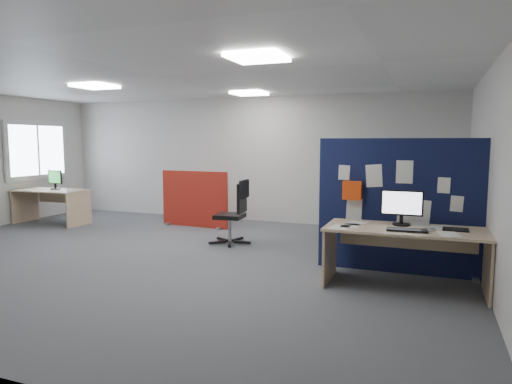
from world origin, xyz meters
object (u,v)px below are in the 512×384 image
(navy_divider, at_px, (399,206))
(second_desk, at_px, (53,198))
(monitor_main, at_px, (402,206))
(monitor_second, at_px, (55,179))
(red_divider, at_px, (195,200))
(main_desk, at_px, (405,241))
(office_chair, at_px, (236,209))

(navy_divider, relative_size, second_desk, 1.41)
(monitor_main, height_order, monitor_second, monitor_main)
(red_divider, bearing_deg, main_desk, -27.33)
(main_desk, distance_m, monitor_main, 0.43)
(monitor_second, bearing_deg, main_desk, -2.54)
(monitor_main, bearing_deg, monitor_second, 166.20)
(navy_divider, xyz_separation_m, monitor_second, (-7.11, 1.26, 0.06))
(navy_divider, distance_m, main_desk, 0.71)
(main_desk, height_order, monitor_main, monitor_main)
(main_desk, relative_size, red_divider, 1.21)
(navy_divider, relative_size, office_chair, 2.01)
(second_desk, bearing_deg, red_divider, 14.11)
(navy_divider, height_order, red_divider, navy_divider)
(navy_divider, relative_size, monitor_main, 4.37)
(main_desk, xyz_separation_m, monitor_main, (-0.06, 0.13, 0.41))
(second_desk, relative_size, monitor_second, 3.48)
(monitor_second, height_order, office_chair, monitor_second)
(main_desk, xyz_separation_m, monitor_second, (-7.23, 1.88, 0.39))
(main_desk, xyz_separation_m, second_desk, (-7.26, 1.82, -0.01))
(second_desk, distance_m, office_chair, 4.47)
(navy_divider, relative_size, main_desk, 1.17)
(red_divider, distance_m, second_desk, 3.10)
(monitor_main, bearing_deg, office_chair, 155.25)
(navy_divider, relative_size, monitor_second, 4.90)
(second_desk, height_order, monitor_second, monitor_second)
(main_desk, bearing_deg, office_chair, 153.68)
(navy_divider, distance_m, monitor_main, 0.49)
(monitor_second, bearing_deg, monitor_main, -1.70)
(red_divider, height_order, second_desk, red_divider)
(main_desk, height_order, office_chair, office_chair)
(main_desk, distance_m, monitor_second, 7.48)
(main_desk, height_order, red_divider, red_divider)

